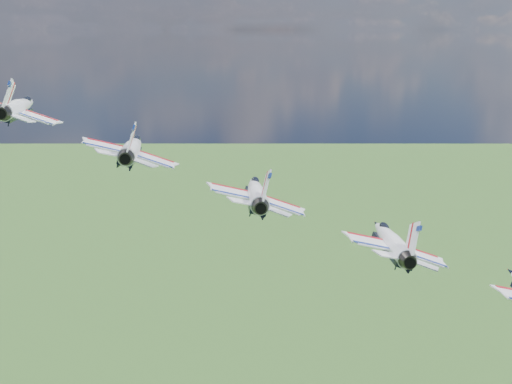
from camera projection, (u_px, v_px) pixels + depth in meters
name	position (u px, v px, depth m)	size (l,w,h in m)	color
jet_0	(19.00, 107.00, 75.16)	(9.18, 13.59, 4.06)	silver
jet_1	(133.00, 148.00, 72.20)	(9.18, 13.59, 4.06)	silver
jet_2	(256.00, 192.00, 69.23)	(9.18, 13.59, 4.06)	white
jet_3	(391.00, 240.00, 66.27)	(9.18, 13.59, 4.06)	silver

